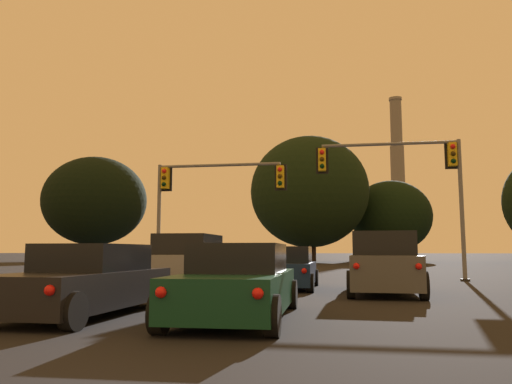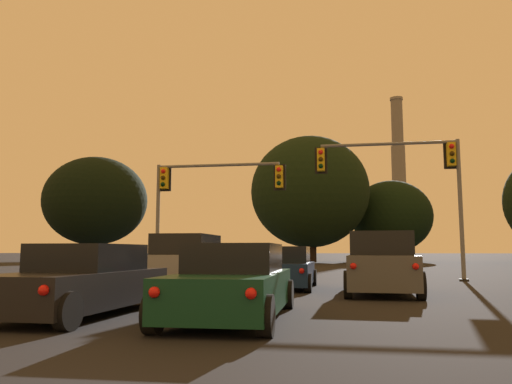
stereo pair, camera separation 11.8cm
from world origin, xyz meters
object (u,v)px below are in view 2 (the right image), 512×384
smokestack (399,192)px  suv_left_lane_front (186,262)px  sedan_left_lane_second (84,281)px  suv_right_lane_front (381,264)px  traffic_light_overhead_right (409,172)px  traffic_light_overhead_left (201,189)px  sedan_center_lane_second (234,283)px  hatchback_center_lane_front (286,269)px

smokestack → suv_left_lane_front: bearing=-100.0°
smokestack → sedan_left_lane_second: bearing=-99.3°
suv_right_lane_front → traffic_light_overhead_right: (1.88, 7.00, 3.88)m
suv_right_lane_front → traffic_light_overhead_left: traffic_light_overhead_left is taller
suv_left_lane_front → sedan_left_lane_second: suv_left_lane_front is taller
sedan_left_lane_second → sedan_center_lane_second: 3.14m
sedan_left_lane_second → hatchback_center_lane_front: bearing=68.7°
traffic_light_overhead_right → smokestack: size_ratio=0.15×
suv_left_lane_front → traffic_light_overhead_left: 7.14m
suv_left_lane_front → traffic_light_overhead_left: traffic_light_overhead_left is taller
suv_left_lane_front → traffic_light_overhead_left: size_ratio=0.76×
traffic_light_overhead_left → smokestack: bearing=78.9°
traffic_light_overhead_left → suv_right_lane_front: bearing=-42.9°
traffic_light_overhead_right → traffic_light_overhead_left: size_ratio=1.01×
hatchback_center_lane_front → suv_right_lane_front: bearing=-25.3°
sedan_center_lane_second → smokestack: bearing=81.0°
hatchback_center_lane_front → traffic_light_overhead_left: 8.30m
suv_left_lane_front → traffic_light_overhead_left: (-1.26, 6.18, 3.35)m
suv_left_lane_front → suv_right_lane_front: size_ratio=0.99×
traffic_light_overhead_left → smokestack: (22.35, 114.00, 12.67)m
suv_left_lane_front → traffic_light_overhead_left: bearing=101.0°
suv_left_lane_front → sedan_left_lane_second: bearing=-89.3°
sedan_center_lane_second → traffic_light_overhead_right: size_ratio=0.73×
suv_right_lane_front → smokestack: smokestack is taller
suv_left_lane_front → sedan_left_lane_second: 7.32m
sedan_center_lane_second → smokestack: size_ratio=0.11×
sedan_left_lane_second → hatchback_center_lane_front: size_ratio=1.16×
suv_right_lane_front → smokestack: (14.56, 121.25, 16.02)m
traffic_light_overhead_right → suv_left_lane_front: bearing=-144.8°
sedan_center_lane_second → traffic_light_overhead_left: size_ratio=0.73×
sedan_left_lane_second → suv_left_lane_front: bearing=93.3°
sedan_left_lane_second → traffic_light_overhead_right: 16.13m
hatchback_center_lane_front → sedan_center_lane_second: (-0.17, -7.77, 0.00)m
suv_right_lane_front → hatchback_center_lane_front: size_ratio=1.21×
sedan_left_lane_second → traffic_light_overhead_left: size_ratio=0.74×
traffic_light_overhead_left → suv_left_lane_front: bearing=-78.5°
traffic_light_overhead_left → sedan_left_lane_second: bearing=-84.0°
suv_left_lane_front → smokestack: 123.06m
sedan_left_lane_second → traffic_light_overhead_right: size_ratio=0.73×
suv_left_lane_front → sedan_left_lane_second: size_ratio=1.03×
traffic_light_overhead_left → smokestack: 116.86m
sedan_center_lane_second → traffic_light_overhead_right: 14.86m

